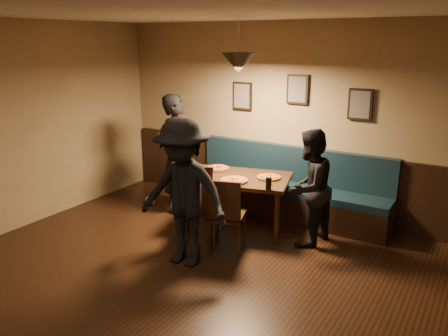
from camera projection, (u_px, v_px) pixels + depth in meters
name	position (u px, v px, depth m)	size (l,w,h in m)	color
floor	(139.00, 331.00, 4.02)	(7.00, 7.00, 0.00)	black
ceiling	(119.00, 1.00, 3.25)	(7.00, 7.00, 0.00)	silver
wall_back	(297.00, 120.00, 6.50)	(6.00, 6.00, 0.00)	#8C704F
wainscot	(294.00, 180.00, 6.73)	(5.88, 0.06, 1.00)	black
booth_bench	(286.00, 184.00, 6.51)	(3.00, 0.60, 1.00)	#0F232D
picture_left	(242.00, 96.00, 6.85)	(0.32, 0.04, 0.42)	black
picture_center	(298.00, 89.00, 6.35)	(0.32, 0.04, 0.42)	black
picture_right	(360.00, 104.00, 5.94)	(0.32, 0.04, 0.42)	black
pendant_lamp	(238.00, 63.00, 5.64)	(0.44, 0.44, 0.25)	black
dining_table	(237.00, 202.00, 6.16)	(1.39, 0.89, 0.74)	black
chair_near_left	(199.00, 202.00, 5.73)	(0.47, 0.47, 1.06)	black
chair_near_right	(227.00, 214.00, 5.48)	(0.42, 0.42, 0.95)	black
diner_left	(178.00, 154.00, 6.68)	(0.65, 0.43, 1.78)	black
diner_right	(309.00, 188.00, 5.58)	(0.73, 0.57, 1.49)	black
diner_front	(183.00, 193.00, 5.04)	(1.11, 0.64, 1.72)	black
pizza_a	(218.00, 168.00, 6.39)	(0.32, 0.32, 0.04)	gold
pizza_b	(234.00, 180.00, 5.83)	(0.35, 0.35, 0.04)	orange
pizza_c	(269.00, 177.00, 5.97)	(0.32, 0.32, 0.04)	orange
soda_glass	(268.00, 183.00, 5.51)	(0.07, 0.07, 0.16)	black
tabasco_bottle	(271.00, 180.00, 5.69)	(0.03, 0.03, 0.12)	#992505
napkin_a	(212.00, 167.00, 6.50)	(0.14, 0.14, 0.01)	#1F7528
napkin_b	(195.00, 175.00, 6.10)	(0.13, 0.13, 0.01)	#217D22
cutlery_set	(219.00, 183.00, 5.76)	(0.02, 0.18, 0.00)	silver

